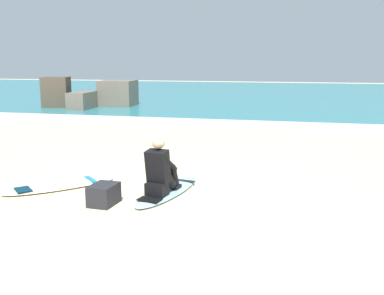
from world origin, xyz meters
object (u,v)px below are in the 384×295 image
(surfboard_main, at_px, (168,191))
(surfboard_spare_near, at_px, (60,186))
(surfer_seated, at_px, (160,171))
(beach_bag, at_px, (104,195))

(surfboard_main, xyz_separation_m, surfboard_spare_near, (-1.91, -0.17, 0.00))
(surfer_seated, distance_m, beach_bag, 0.97)
(surfer_seated, relative_size, surfboard_spare_near, 0.53)
(surfer_seated, height_order, surfboard_spare_near, surfer_seated)
(surfer_seated, bearing_deg, surfboard_main, 80.13)
(surfboard_main, xyz_separation_m, beach_bag, (-0.78, -0.83, 0.12))
(surfboard_spare_near, bearing_deg, surfboard_main, 4.97)
(surfer_seated, xyz_separation_m, surfboard_spare_near, (-1.87, 0.10, -0.40))
(surfer_seated, relative_size, beach_bag, 1.97)
(surfboard_spare_near, bearing_deg, beach_bag, -30.24)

